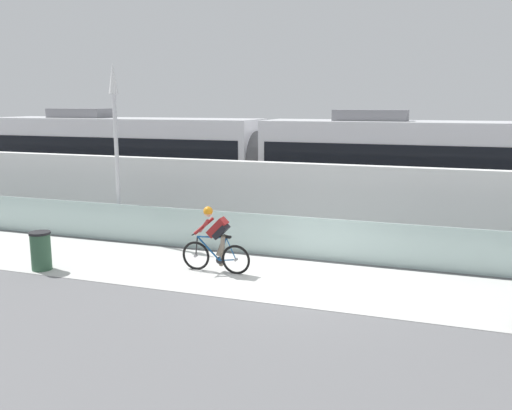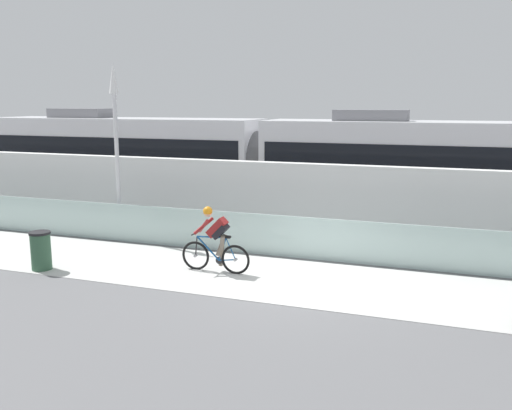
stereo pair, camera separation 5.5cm
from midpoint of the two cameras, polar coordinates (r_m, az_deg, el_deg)
name	(u,v)px [view 2 (the right image)]	position (r m, az deg, el deg)	size (l,w,h in m)	color
ground_plane	(295,281)	(12.72, 4.21, -7.90)	(200.00, 200.00, 0.00)	slate
bike_path_deck	(295,280)	(12.72, 4.21, -7.88)	(32.00, 3.20, 0.01)	silver
glass_parapet	(314,239)	(14.29, 6.20, -3.52)	(32.00, 0.05, 1.11)	#ADC6C1
concrete_barrier_wall	(329,204)	(15.88, 7.73, 0.10)	(32.00, 0.36, 2.31)	white
tram_rail_near	(343,225)	(18.50, 9.21, -2.08)	(32.00, 0.08, 0.01)	#595654
tram_rail_far	(351,217)	(19.89, 9.95, -1.21)	(32.00, 0.08, 0.01)	#595654
tram	(263,163)	(19.64, 0.80, 4.38)	(22.56, 2.54, 3.81)	silver
cyclist_on_bike	(215,241)	(13.14, -4.15, -3.75)	(1.77, 0.58, 1.61)	black
lamp_post_antenna	(116,129)	(16.59, -14.37, 7.74)	(0.28, 0.28, 5.20)	gray
trash_bin	(41,251)	(14.34, -21.48, -4.47)	(0.51, 0.51, 0.96)	#33593F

